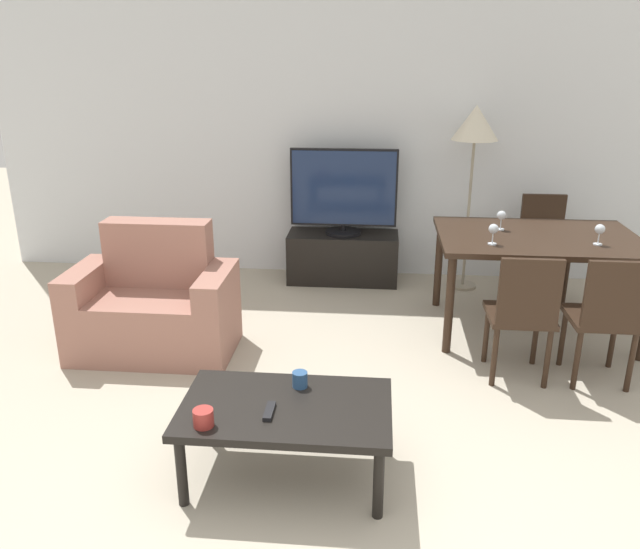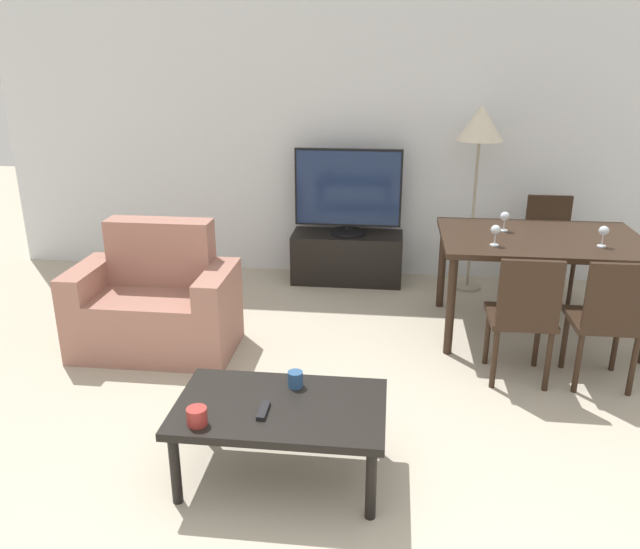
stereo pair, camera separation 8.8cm
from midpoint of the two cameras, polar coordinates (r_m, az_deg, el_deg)
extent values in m
cube|color=silver|center=(5.75, 3.80, 13.12)|extent=(6.90, 0.06, 2.70)
cube|color=#9E6B5B|center=(4.53, -15.47, -4.34)|extent=(0.75, 0.63, 0.43)
cube|color=#9E6B5B|center=(4.56, -15.05, 1.92)|extent=(0.75, 0.20, 0.47)
cube|color=#9E6B5B|center=(4.67, -20.89, -2.98)|extent=(0.18, 0.63, 0.61)
cube|color=#9E6B5B|center=(4.35, -9.85, -3.58)|extent=(0.18, 0.63, 0.61)
cube|color=black|center=(5.73, 1.66, 1.59)|extent=(1.00, 0.41, 0.45)
cylinder|color=black|center=(5.66, 1.69, 3.90)|extent=(0.32, 0.32, 0.03)
cylinder|color=black|center=(5.65, 1.69, 4.29)|extent=(0.04, 0.04, 0.05)
cube|color=black|center=(5.56, 1.73, 7.94)|extent=(0.95, 0.04, 0.69)
cube|color=#19284C|center=(5.54, 1.71, 7.90)|extent=(0.91, 0.01, 0.65)
cube|color=black|center=(3.07, -3.98, -12.14)|extent=(1.01, 0.62, 0.04)
cylinder|color=black|center=(3.09, -13.38, -17.10)|extent=(0.05, 0.05, 0.36)
cylinder|color=black|center=(2.95, 4.48, -18.49)|extent=(0.05, 0.05, 0.36)
cylinder|color=black|center=(3.48, -10.76, -12.23)|extent=(0.05, 0.05, 0.36)
cylinder|color=black|center=(3.36, 4.65, -13.16)|extent=(0.05, 0.05, 0.36)
cube|color=black|center=(4.79, 18.85, 3.17)|extent=(1.43, 0.99, 0.04)
cylinder|color=black|center=(4.39, 11.19, -2.78)|extent=(0.06, 0.06, 0.71)
cylinder|color=black|center=(5.20, 10.31, 0.87)|extent=(0.06, 0.06, 0.71)
cylinder|color=black|center=(5.48, 24.11, 0.40)|extent=(0.06, 0.06, 0.71)
cube|color=black|center=(4.16, 17.18, -3.58)|extent=(0.40, 0.40, 0.04)
cylinder|color=black|center=(4.37, 14.40, -5.35)|extent=(0.04, 0.04, 0.40)
cylinder|color=black|center=(4.43, 18.56, -5.40)|extent=(0.04, 0.04, 0.40)
cylinder|color=black|center=(4.08, 15.06, -7.27)|extent=(0.04, 0.04, 0.40)
cylinder|color=black|center=(4.15, 19.51, -7.28)|extent=(0.04, 0.04, 0.40)
cube|color=black|center=(3.92, 18.01, -1.56)|extent=(0.37, 0.04, 0.42)
cube|color=black|center=(5.61, 19.40, 2.16)|extent=(0.40, 0.40, 0.04)
cylinder|color=black|center=(5.49, 17.88, -0.47)|extent=(0.04, 0.04, 0.40)
cylinder|color=black|center=(5.57, 21.13, -0.57)|extent=(0.04, 0.04, 0.40)
cylinder|color=black|center=(5.79, 17.24, 0.63)|extent=(0.04, 0.04, 0.40)
cylinder|color=black|center=(5.86, 20.33, 0.52)|extent=(0.04, 0.04, 0.40)
cube|color=black|center=(5.72, 19.24, 4.88)|extent=(0.37, 0.04, 0.42)
cube|color=black|center=(4.30, 23.74, -3.67)|extent=(0.40, 0.40, 0.04)
cylinder|color=black|center=(4.48, 20.78, -5.42)|extent=(0.04, 0.04, 0.40)
cylinder|color=black|center=(4.57, 24.70, -5.43)|extent=(0.04, 0.04, 0.40)
cylinder|color=black|center=(4.20, 21.87, -7.27)|extent=(0.04, 0.04, 0.40)
cylinder|color=black|center=(4.30, 26.04, -7.23)|extent=(0.04, 0.04, 0.40)
cube|color=black|center=(4.06, 24.93, -1.72)|extent=(0.37, 0.04, 0.42)
cylinder|color=gray|center=(5.77, 12.47, -0.97)|extent=(0.24, 0.24, 0.02)
cylinder|color=gray|center=(5.58, 12.96, 5.34)|extent=(0.02, 0.02, 1.29)
cone|color=beige|center=(5.45, 13.60, 13.36)|extent=(0.39, 0.39, 0.29)
cube|color=black|center=(3.00, -5.50, -12.34)|extent=(0.04, 0.15, 0.02)
cylinder|color=maroon|center=(2.94, -11.48, -12.73)|extent=(0.09, 0.09, 0.08)
cylinder|color=navy|center=(3.19, -2.65, -9.57)|extent=(0.08, 0.08, 0.08)
cylinder|color=silver|center=(4.85, 15.65, 4.00)|extent=(0.06, 0.06, 0.01)
cylinder|color=silver|center=(4.84, 15.69, 4.44)|extent=(0.01, 0.01, 0.07)
sphere|color=silver|center=(4.82, 15.77, 5.23)|extent=(0.07, 0.07, 0.07)
cylinder|color=silver|center=(4.46, 14.92, 2.72)|extent=(0.06, 0.06, 0.01)
cylinder|color=silver|center=(4.45, 14.96, 3.20)|extent=(0.01, 0.01, 0.07)
sphere|color=silver|center=(4.43, 15.04, 4.06)|extent=(0.07, 0.07, 0.07)
cylinder|color=silver|center=(4.69, 23.56, 2.55)|extent=(0.06, 0.06, 0.01)
cylinder|color=silver|center=(4.68, 23.62, 3.01)|extent=(0.01, 0.01, 0.07)
sphere|color=silver|center=(4.66, 23.74, 3.82)|extent=(0.07, 0.07, 0.07)
camera|label=1|loc=(0.04, -90.62, -0.22)|focal=35.00mm
camera|label=2|loc=(0.04, 89.38, 0.22)|focal=35.00mm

